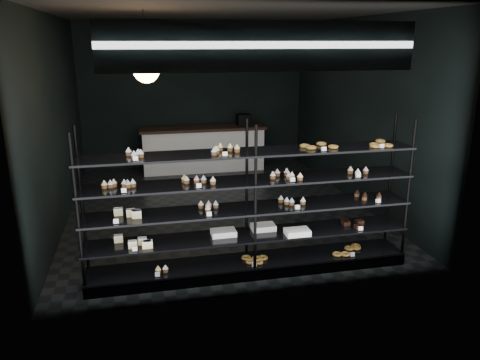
# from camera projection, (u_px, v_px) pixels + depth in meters

# --- Properties ---
(room) EXTENTS (5.01, 6.01, 3.20)m
(room) POSITION_uv_depth(u_px,v_px,m) (216.00, 116.00, 7.75)
(room) COLOR black
(room) RESTS_ON ground
(display_shelf) EXTENTS (4.00, 0.50, 1.91)m
(display_shelf) POSITION_uv_depth(u_px,v_px,m) (248.00, 226.00, 5.73)
(display_shelf) COLOR black
(display_shelf) RESTS_ON room
(signage) EXTENTS (3.30, 0.05, 0.50)m
(signage) POSITION_uv_depth(u_px,v_px,m) (264.00, 46.00, 4.68)
(signage) COLOR #0B193A
(signage) RESTS_ON room
(pendant_lamp) EXTENTS (0.34, 0.34, 0.90)m
(pendant_lamp) POSITION_uv_depth(u_px,v_px,m) (146.00, 69.00, 5.97)
(pendant_lamp) COLOR black
(pendant_lamp) RESTS_ON room
(service_counter) EXTENTS (2.76, 0.65, 1.23)m
(service_counter) POSITION_uv_depth(u_px,v_px,m) (204.00, 148.00, 10.43)
(service_counter) COLOR white
(service_counter) RESTS_ON room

